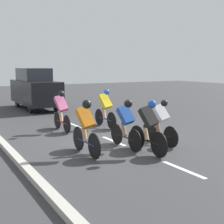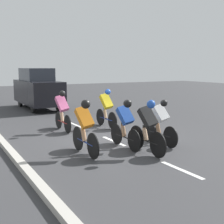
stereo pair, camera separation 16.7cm
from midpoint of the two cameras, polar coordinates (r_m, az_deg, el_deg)
The scene contains 12 objects.
ground_plane at distance 10.20m, azimuth 0.22°, elevation -5.11°, with size 60.00×60.00×0.00m, color #38383A.
lane_stripe_near at distance 7.53m, azimuth 13.22°, elevation -10.27°, with size 0.12×1.40×0.01m, color white.
lane_stripe_mid at distance 10.03m, azimuth 0.80°, elevation -5.33°, with size 0.12×1.40×0.01m, color white.
lane_stripe_far at distance 12.84m, azimuth -6.34°, elevation -2.33°, with size 0.12×1.40×0.01m, color white.
curb at distance 8.91m, azimuth -17.48°, elevation -7.05°, with size 0.20×29.39×0.14m, color #B7B2A8.
cyclist_yellow at distance 12.06m, azimuth -0.65°, elevation 0.87°, with size 0.41×1.68×1.53m.
cyclist_white at distance 9.54m, azimuth 9.33°, elevation -1.62°, with size 0.43×1.68×1.42m.
cyclist_blue at distance 8.97m, azimuth 2.97°, elevation -1.84°, with size 0.43×1.63×1.47m.
cyclist_orange at distance 8.31m, azimuth -4.44°, elevation -2.48°, with size 0.43×1.68×1.54m.
cyclist_pink at distance 11.52m, azimuth -8.67°, elevation 0.44°, with size 0.43×1.61×1.53m.
cyclist_black at distance 8.47m, azimuth 7.08°, elevation -2.47°, with size 0.43×1.69×1.52m.
support_car at distance 17.91m, azimuth -13.19°, elevation 4.16°, with size 1.70×4.52×2.26m.
Camera 2 is at (4.78, 8.69, 2.39)m, focal length 50.00 mm.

